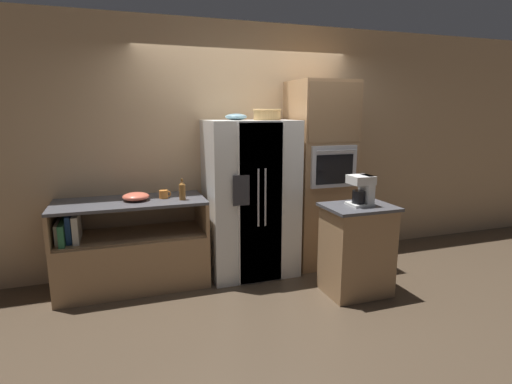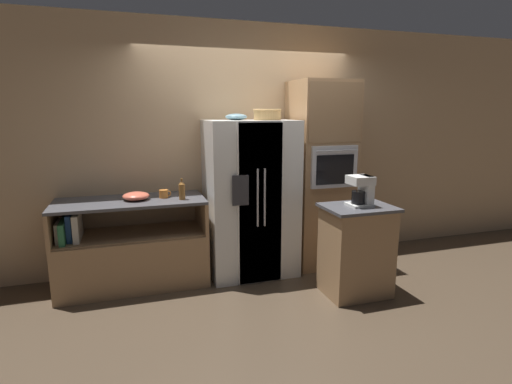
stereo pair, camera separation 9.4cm
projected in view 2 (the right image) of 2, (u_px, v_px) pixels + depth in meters
ground_plane at (257, 270)px, 4.63m from camera, size 20.00×20.00×0.00m
wall_back at (247, 147)px, 4.73m from camera, size 12.00×0.06×2.80m
counter_left at (132, 254)px, 4.20m from camera, size 1.50×0.67×0.92m
refrigerator at (251, 198)px, 4.45m from camera, size 0.96×0.76×1.72m
wall_oven at (320, 175)px, 4.69m from camera, size 0.67×0.71×2.15m
island_counter at (356, 250)px, 3.97m from camera, size 0.67×0.52×0.91m
wicker_basket at (267, 114)px, 4.27m from camera, size 0.31×0.31×0.12m
fruit_bowl at (236, 117)px, 4.25m from camera, size 0.23×0.23×0.07m
bottle_tall at (182, 190)px, 4.10m from camera, size 0.07×0.07×0.22m
mug at (164, 194)px, 4.19m from camera, size 0.13×0.09×0.09m
mixing_bowl at (136, 196)px, 4.08m from camera, size 0.27×0.27×0.08m
coffee_maker at (362, 190)px, 3.86m from camera, size 0.21×0.21×0.30m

